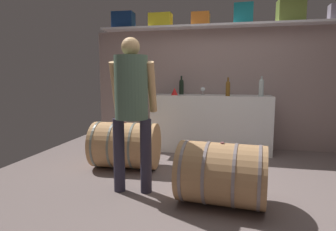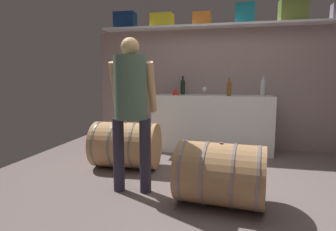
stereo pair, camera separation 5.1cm
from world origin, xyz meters
name	(u,v)px [view 1 (the left image)]	position (x,y,z in m)	size (l,w,h in m)	color
ground_plane	(217,177)	(0.00, 0.53, -0.01)	(5.61, 7.41, 0.02)	#6E5F5D
back_wall_panel	(222,89)	(0.00, 2.10, 1.00)	(4.41, 0.10, 1.99)	gray
high_shelf_board	(223,26)	(0.00, 1.95, 2.01)	(4.06, 0.40, 0.03)	silver
toolcase_navy	(124,21)	(-1.69, 1.95, 2.16)	(0.36, 0.25, 0.27)	navy
toolcase_yellow	(160,21)	(-1.04, 1.95, 2.14)	(0.38, 0.21, 0.22)	yellow
toolcase_orange	(201,19)	(-0.36, 1.95, 2.13)	(0.28, 0.27, 0.20)	orange
toolcase_teal	(244,14)	(0.31, 1.95, 2.18)	(0.29, 0.24, 0.31)	teal
toolcase_olive	(291,11)	(1.00, 1.95, 2.19)	(0.38, 0.28, 0.34)	olive
work_cabinet	(210,123)	(-0.16, 1.77, 0.46)	(1.88, 0.55, 0.91)	white
wine_bottle_dark	(181,86)	(-0.66, 1.88, 1.05)	(0.08, 0.08, 0.31)	black
wine_bottle_clear	(261,87)	(0.59, 1.59, 1.05)	(0.07, 0.07, 0.30)	#ACBBBA
wine_bottle_amber	(228,88)	(0.10, 1.58, 1.03)	(0.07, 0.07, 0.28)	brown
wine_glass	(203,90)	(-0.30, 1.83, 1.00)	(0.07, 0.07, 0.13)	white
red_funnel	(174,91)	(-0.74, 1.66, 0.97)	(0.11, 0.11, 0.12)	red
wine_barrel_near	(125,145)	(-1.20, 0.63, 0.30)	(0.87, 0.63, 0.61)	tan
wine_barrel_far	(222,174)	(0.07, -0.23, 0.30)	(0.86, 0.66, 0.60)	#A97D52
winemaker_pouring	(132,99)	(-0.84, -0.11, 0.97)	(0.48, 0.41, 1.58)	#2F2B3C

